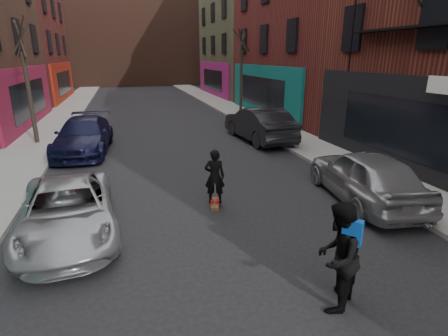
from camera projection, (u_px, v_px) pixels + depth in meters
sidewalk_left at (69, 109)px, 27.91m from camera, size 2.50×84.00×0.13m
sidewalk_right at (220, 103)px, 31.17m from camera, size 2.50×84.00×0.13m
building_far at (132, 35)px, 51.22m from camera, size 40.00×10.00×14.00m
tree_left_far at (26, 73)px, 15.92m from camera, size 2.00×2.00×6.50m
tree_right_far at (241, 65)px, 24.60m from camera, size 2.00×2.00×6.80m
parked_left_far at (68, 210)px, 8.27m from camera, size 2.52×4.75×1.27m
parked_left_end at (84, 136)px, 15.41m from camera, size 2.52×5.37×1.51m
parked_right_far at (365, 176)px, 10.19m from camera, size 2.46×4.80×1.57m
parked_right_end at (259, 124)px, 17.56m from camera, size 2.18×5.27×1.70m
skateboard at (215, 204)px, 10.06m from camera, size 0.42×0.83×0.10m
skateboarder at (215, 176)px, 9.80m from camera, size 0.65×0.52×1.57m
pedestrian at (338, 257)px, 5.74m from camera, size 1.18×1.16×1.92m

